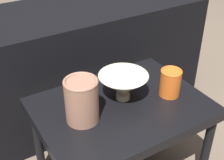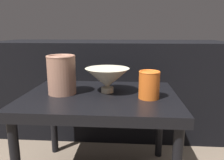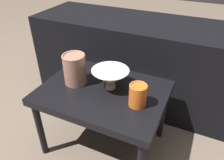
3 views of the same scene
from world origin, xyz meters
TOP-DOWN VIEW (x-y plane):
  - table at (0.00, 0.00)m, footprint 0.65×0.48m
  - couch_backdrop at (0.00, 0.57)m, footprint 1.51×0.50m
  - bowl at (0.03, 0.03)m, footprint 0.19×0.19m
  - vase_textured_left at (-0.17, -0.00)m, footprint 0.12×0.12m
  - vase_colorful_right at (0.20, -0.04)m, footprint 0.08×0.08m

SIDE VIEW (x-z plane):
  - couch_backdrop at x=0.00m, z-range 0.00..0.61m
  - table at x=0.00m, z-range 0.16..0.56m
  - vase_colorful_right at x=0.20m, z-range 0.41..0.52m
  - bowl at x=0.03m, z-range 0.42..0.53m
  - vase_textured_left at x=-0.17m, z-range 0.41..0.58m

